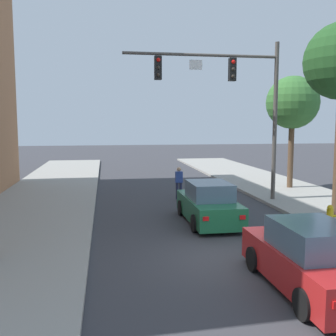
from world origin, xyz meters
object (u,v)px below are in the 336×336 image
object	(u,v)px
car_lead_green	(208,204)
fire_hydrant	(330,215)
pedestrian_crossing_road	(179,181)
traffic_signal_mast	(233,90)
street_tree_second	(293,103)
car_following_red	(310,260)

from	to	relation	value
car_lead_green	fire_hydrant	size ratio (longest dim) A/B	5.90
pedestrian_crossing_road	fire_hydrant	bearing A→B (deg)	-55.39
traffic_signal_mast	pedestrian_crossing_road	xyz separation A→B (m)	(-2.30, 1.46, -4.47)
traffic_signal_mast	street_tree_second	distance (m)	5.61
traffic_signal_mast	pedestrian_crossing_road	distance (m)	5.23
car_lead_green	fire_hydrant	xyz separation A→B (m)	(4.19, -1.52, -0.22)
traffic_signal_mast	street_tree_second	world-z (taller)	traffic_signal_mast
car_lead_green	street_tree_second	xyz separation A→B (m)	(6.66, 6.62, 4.26)
car_lead_green	pedestrian_crossing_road	size ratio (longest dim) A/B	2.59
car_following_red	fire_hydrant	world-z (taller)	car_following_red
fire_hydrant	car_lead_green	bearing A→B (deg)	160.05
car_following_red	fire_hydrant	distance (m)	6.02
car_lead_green	car_following_red	distance (m)	6.44
car_following_red	street_tree_second	distance (m)	14.95
car_following_red	pedestrian_crossing_road	xyz separation A→B (m)	(-0.91, 11.29, 0.19)
car_following_red	car_lead_green	bearing A→B (deg)	96.02
traffic_signal_mast	car_following_red	bearing A→B (deg)	-98.07
car_lead_green	pedestrian_crossing_road	xyz separation A→B (m)	(-0.23, 4.88, 0.19)
car_following_red	traffic_signal_mast	bearing A→B (deg)	81.93
car_lead_green	car_following_red	size ratio (longest dim) A/B	1.00
pedestrian_crossing_road	car_lead_green	bearing A→B (deg)	-87.29
car_lead_green	pedestrian_crossing_road	world-z (taller)	pedestrian_crossing_road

